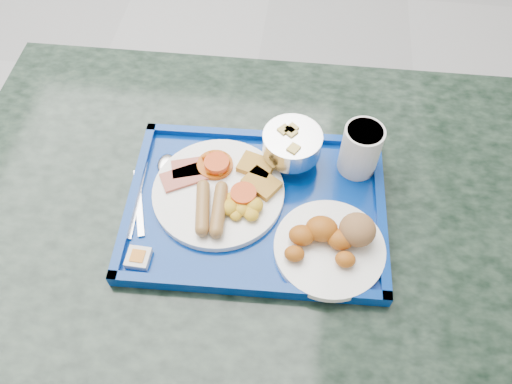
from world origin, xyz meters
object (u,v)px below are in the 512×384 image
Objects in this scene: tray at (256,207)px; fruit_bowl at (292,144)px; bread_plate at (333,242)px; table at (265,258)px; juice_cup at (361,148)px; main_plate at (222,191)px.

tray is 4.35× the size of fruit_bowl.
fruit_bowl reaches higher than bread_plate.
juice_cup is (0.15, 0.10, 0.25)m from table.
bread_plate is 0.18m from juice_cup.
main_plate is at bearing 157.64° from bread_plate.
juice_cup reaches higher than bread_plate.
juice_cup is at bearing 77.65° from bread_plate.
table is 0.20m from tray.
tray reaches higher than table.
main_plate is at bearing -158.07° from juice_cup.
main_plate is at bearing 167.39° from tray.
table is 12.13× the size of juice_cup.
table is at bearing 148.67° from bread_plate.
bread_plate is at bearing -31.33° from table.
fruit_bowl is (-0.08, 0.17, 0.03)m from bread_plate.
tray is at bearing -12.61° from main_plate.
main_plate is 0.15m from fruit_bowl.
fruit_bowl is at bearing 39.41° from main_plate.
bread_plate reaches higher than tray.
main_plate is 0.25m from juice_cup.
juice_cup is at bearing 31.98° from tray.
juice_cup is at bearing 21.93° from main_plate.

